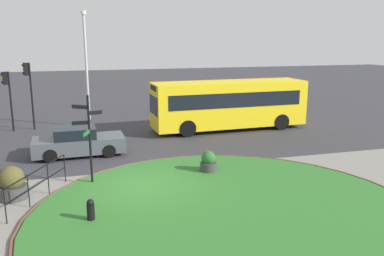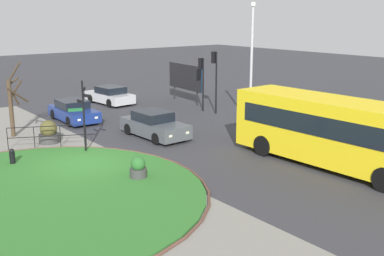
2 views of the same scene
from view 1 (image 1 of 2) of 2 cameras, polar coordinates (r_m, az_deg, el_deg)
ground at (r=15.88m, az=-7.00°, el=-8.40°), size 120.00×120.00×0.00m
sidewalk_paving at (r=14.08m, az=-5.72°, el=-11.15°), size 32.00×8.08×0.02m
grass_island at (r=13.53m, az=5.30°, el=-11.99°), size 13.02×13.02×0.10m
grass_kerb_ring at (r=13.52m, az=5.30°, el=-11.97°), size 13.33×13.33×0.11m
signpost_directional at (r=16.02m, az=-14.45°, el=-0.80°), size 1.15×1.13×3.58m
bollard_foreground at (r=13.23m, az=-14.14°, el=-11.26°), size 0.25×0.25×0.78m
railing_grass_edge at (r=15.32m, az=-20.91°, el=-7.01°), size 1.72×3.45×1.16m
bus_yellow at (r=25.41m, az=5.25°, el=3.44°), size 9.75×2.84×3.03m
car_near_lane at (r=20.58m, az=-15.80°, el=-1.94°), size 4.42×2.01×1.43m
traffic_light_near at (r=27.01m, az=-24.71°, el=5.18°), size 0.48×0.32×3.69m
traffic_light_far at (r=26.97m, az=-22.17°, el=6.14°), size 0.48×0.32×4.19m
lamppost_tall at (r=26.65m, az=-14.72°, el=8.51°), size 0.32×0.32×7.31m
planter_near_signpost at (r=17.30m, az=2.34°, el=-4.96°), size 0.72×0.72×0.97m
planter_kerbside at (r=15.92m, az=-24.13°, el=-7.30°), size 1.05×1.05×1.22m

